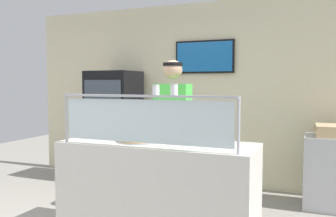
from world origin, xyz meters
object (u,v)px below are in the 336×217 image
at_px(drink_fridge, 114,127).
at_px(pepper_flake_shaker, 174,90).
at_px(pizza_tray, 139,139).
at_px(worker_figure, 173,129).
at_px(parmesan_shaker, 156,90).
at_px(pizza_server, 139,138).

bearing_deg(drink_fridge, pepper_flake_shaker, -48.17).
distance_m(pizza_tray, drink_fridge, 2.14).
distance_m(pizza_tray, pepper_flake_shaker, 0.73).
bearing_deg(worker_figure, parmesan_shaker, -77.33).
distance_m(worker_figure, drink_fridge, 1.80).
distance_m(pepper_flake_shaker, worker_figure, 1.05).
bearing_deg(pizza_server, pizza_tray, 119.14).
height_order(pepper_flake_shaker, drink_fridge, drink_fridge).
xyz_separation_m(parmesan_shaker, worker_figure, (-0.20, 0.89, -0.44)).
relative_size(pizza_server, parmesan_shaker, 3.18).
relative_size(pizza_tray, pizza_server, 1.59).
relative_size(pizza_tray, pepper_flake_shaker, 4.72).
bearing_deg(worker_figure, pepper_flake_shaker, -67.63).
distance_m(pizza_tray, parmesan_shaker, 0.64).
distance_m(pizza_server, pepper_flake_shaker, 0.71).
relative_size(parmesan_shaker, worker_figure, 0.05).
height_order(pizza_tray, worker_figure, worker_figure).
xyz_separation_m(pizza_tray, parmesan_shaker, (0.31, -0.29, 0.48)).
xyz_separation_m(pizza_tray, pizza_server, (0.01, -0.02, 0.02)).
bearing_deg(pizza_tray, pizza_server, -73.25).
bearing_deg(pizza_tray, drink_fridge, 127.52).
bearing_deg(parmesan_shaker, worker_figure, 102.67).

